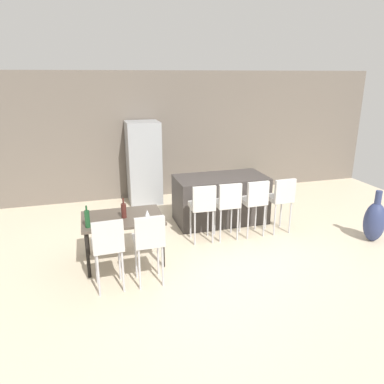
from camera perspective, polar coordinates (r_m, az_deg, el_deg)
ground_plane at (r=6.48m, az=5.21°, el=-7.98°), size 10.00×10.00×0.00m
back_wall at (r=8.84m, az=-1.72°, el=8.95°), size 10.00×0.12×2.90m
kitchen_island at (r=7.28m, az=4.45°, el=-1.09°), size 1.77×0.90×0.92m
bar_chair_left at (r=6.26m, az=1.66°, el=-1.93°), size 0.42×0.42×1.05m
bar_chair_middle at (r=6.41m, az=5.60°, el=-1.54°), size 0.41×0.41×1.05m
bar_chair_right at (r=6.61m, az=9.73°, el=-1.11°), size 0.41×0.41×1.05m
bar_chair_far at (r=6.84m, az=13.71°, el=-0.70°), size 0.41×0.41×1.05m
dining_table at (r=5.73m, az=-10.75°, el=-4.52°), size 1.21×0.85×0.74m
dining_chair_near at (r=4.98m, az=-12.95°, el=-7.79°), size 0.42×0.42×1.05m
dining_chair_far at (r=5.03m, az=-6.72°, el=-7.19°), size 0.40×0.40×1.05m
wine_bottle_middle at (r=5.39m, az=-15.98°, el=-4.01°), size 0.07×0.07×0.33m
wine_bottle_inner at (r=5.63m, az=-10.57°, el=-2.82°), size 0.08×0.08×0.31m
wine_glass_left at (r=5.45m, az=-6.97°, el=-3.27°), size 0.07×0.07×0.17m
refrigerator at (r=8.33m, az=-7.51°, el=4.54°), size 0.72×0.68×1.84m
floor_vase at (r=7.17m, az=26.51°, el=-4.09°), size 0.36×0.36×0.92m
potted_plant at (r=9.26m, az=9.53°, el=1.84°), size 0.33×0.33×0.53m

